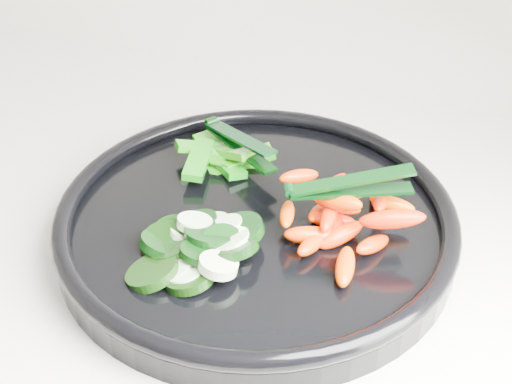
% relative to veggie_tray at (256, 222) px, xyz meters
% --- Properties ---
extents(veggie_tray, '(0.42, 0.42, 0.04)m').
position_rel_veggie_tray_xyz_m(veggie_tray, '(0.00, 0.00, 0.00)').
color(veggie_tray, black).
rests_on(veggie_tray, counter).
extents(cucumber_pile, '(0.12, 0.13, 0.04)m').
position_rel_veggie_tray_xyz_m(cucumber_pile, '(-0.03, -0.07, 0.01)').
color(cucumber_pile, black).
rests_on(cucumber_pile, veggie_tray).
extents(carrot_pile, '(0.14, 0.16, 0.05)m').
position_rel_veggie_tray_xyz_m(carrot_pile, '(0.08, 0.01, 0.02)').
color(carrot_pile, '#FF5000').
rests_on(carrot_pile, veggie_tray).
extents(pepper_pile, '(0.10, 0.10, 0.04)m').
position_rel_veggie_tray_xyz_m(pepper_pile, '(-0.07, 0.07, 0.01)').
color(pepper_pile, '#196A0A').
rests_on(pepper_pile, veggie_tray).
extents(tong_carrot, '(0.11, 0.06, 0.02)m').
position_rel_veggie_tray_xyz_m(tong_carrot, '(0.08, 0.01, 0.05)').
color(tong_carrot, black).
rests_on(tong_carrot, carrot_pile).
extents(tong_pepper, '(0.10, 0.07, 0.02)m').
position_rel_veggie_tray_xyz_m(tong_pepper, '(-0.05, 0.08, 0.03)').
color(tong_pepper, black).
rests_on(tong_pepper, pepper_pile).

